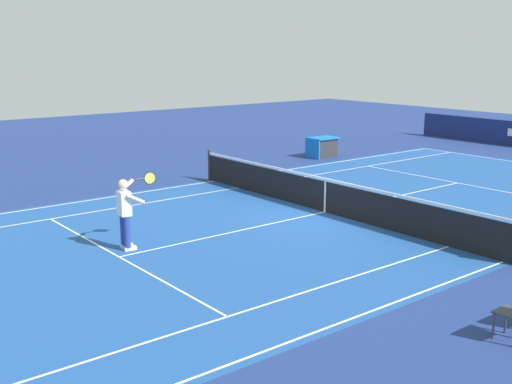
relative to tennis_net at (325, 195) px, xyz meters
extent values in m
plane|color=navy|center=(0.00, 0.00, -0.49)|extent=(60.00, 60.00, 0.00)
cube|color=#1E4C93|center=(0.00, 0.00, -0.49)|extent=(24.20, 11.40, 0.00)
cube|color=white|center=(0.00, -5.50, -0.49)|extent=(23.80, 0.05, 0.01)
cube|color=white|center=(0.00, 5.50, -0.49)|extent=(23.80, 0.05, 0.01)
cube|color=white|center=(0.00, -4.11, -0.49)|extent=(23.80, 0.05, 0.01)
cube|color=white|center=(0.00, 4.11, -0.49)|extent=(23.80, 0.05, 0.01)
cube|color=white|center=(6.40, 0.00, -0.49)|extent=(0.05, 8.22, 0.01)
cube|color=white|center=(-6.40, 0.00, -0.49)|extent=(0.05, 8.22, 0.01)
cube|color=white|center=(0.00, 0.00, -0.49)|extent=(12.80, 0.05, 0.01)
cylinder|color=#2D2D33|center=(0.00, -5.80, 0.05)|extent=(0.10, 0.10, 1.08)
cube|color=black|center=(0.00, 0.00, -0.05)|extent=(0.02, 11.60, 0.88)
cube|color=white|center=(0.00, 0.00, 0.46)|extent=(0.04, 11.60, 0.06)
cube|color=white|center=(0.00, 0.00, -0.05)|extent=(0.04, 0.06, 0.88)
cylinder|color=navy|center=(6.03, -0.29, -0.04)|extent=(0.15, 0.15, 0.74)
cube|color=white|center=(5.97, -0.28, -0.45)|extent=(0.29, 0.15, 0.09)
cylinder|color=navy|center=(6.00, -0.53, -0.04)|extent=(0.15, 0.15, 0.74)
cube|color=white|center=(5.94, -0.52, -0.45)|extent=(0.29, 0.15, 0.09)
cube|color=white|center=(6.02, -0.41, 0.61)|extent=(0.29, 0.41, 0.56)
sphere|color=beige|center=(6.02, -0.41, 1.04)|extent=(0.23, 0.23, 0.23)
cylinder|color=beige|center=(5.88, -0.11, 0.74)|extent=(0.41, 0.26, 0.26)
cylinder|color=beige|center=(5.81, -0.66, 0.94)|extent=(0.43, 0.17, 0.30)
cylinder|color=#232326|center=(5.49, -0.68, 1.05)|extent=(0.28, 0.07, 0.04)
torus|color=#232326|center=(5.20, -0.64, 1.05)|extent=(0.31, 0.06, 0.31)
cylinder|color=#C6D84C|center=(5.20, -0.64, 1.05)|extent=(0.27, 0.04, 0.27)
sphere|color=#CCE01E|center=(-1.24, -2.79, -0.46)|extent=(0.07, 0.07, 0.07)
cylinder|color=#38383D|center=(3.58, 7.43, -0.27)|extent=(0.04, 0.04, 0.44)
cylinder|color=#38383D|center=(3.22, 7.43, -0.27)|extent=(0.04, 0.04, 0.44)
cube|color=#333842|center=(3.40, 7.61, -0.03)|extent=(0.44, 0.44, 0.04)
cube|color=#2D2D33|center=(-6.52, -6.79, -0.09)|extent=(1.10, 0.70, 0.80)
cube|color=blue|center=(-6.52, -6.79, 0.33)|extent=(1.24, 0.84, 0.06)
cube|color=blue|center=(-5.92, -6.79, -0.07)|extent=(0.06, 0.84, 0.84)
camera|label=1|loc=(12.32, 12.37, 4.02)|focal=44.30mm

